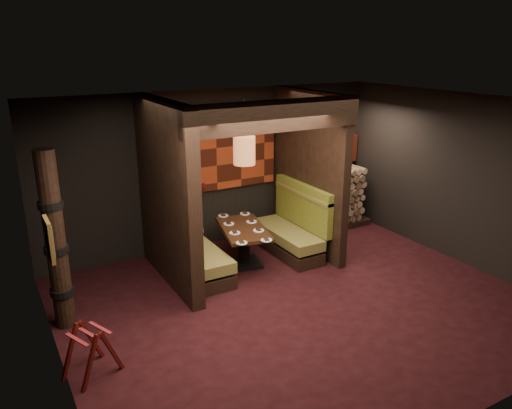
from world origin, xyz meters
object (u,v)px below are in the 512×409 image
at_px(pendant_lamp, 244,150).
at_px(totem_column, 56,243).
at_px(firewood_stack, 328,198).
at_px(luggage_rack, 91,349).
at_px(booth_bench_left, 193,252).
at_px(dining_table, 244,240).
at_px(booth_bench_right, 292,231).

bearing_deg(pendant_lamp, totem_column, -171.39).
bearing_deg(firewood_stack, luggage_rack, -154.70).
xyz_separation_m(booth_bench_left, totem_column, (-2.09, -0.55, 0.79)).
distance_m(booth_bench_left, dining_table, 0.89).
bearing_deg(pendant_lamp, firewood_stack, 18.74).
relative_size(dining_table, pendant_lamp, 1.29).
relative_size(pendant_lamp, luggage_rack, 1.54).
relative_size(booth_bench_right, firewood_stack, 0.92).
xyz_separation_m(totem_column, firewood_stack, (5.33, 1.25, -0.57)).
relative_size(dining_table, firewood_stack, 0.81).
height_order(booth_bench_left, booth_bench_right, same).
xyz_separation_m(luggage_rack, firewood_stack, (5.25, 2.48, 0.29)).
xyz_separation_m(pendant_lamp, firewood_stack, (2.36, 0.80, -1.38)).
bearing_deg(pendant_lamp, luggage_rack, -149.83).
height_order(totem_column, firewood_stack, totem_column).
bearing_deg(totem_column, booth_bench_right, 7.86).
relative_size(booth_bench_left, totem_column, 0.67).
bearing_deg(booth_bench_left, pendant_lamp, -6.33).
distance_m(dining_table, totem_column, 3.11).
height_order(booth_bench_right, pendant_lamp, pendant_lamp).
bearing_deg(booth_bench_left, booth_bench_right, 0.00).
bearing_deg(firewood_stack, totem_column, -166.81).
bearing_deg(totem_column, booth_bench_left, 14.75).
bearing_deg(firewood_stack, dining_table, -162.36).
bearing_deg(luggage_rack, firewood_stack, 25.30).
bearing_deg(firewood_stack, booth_bench_left, -167.83).
height_order(booth_bench_left, dining_table, booth_bench_left).
distance_m(booth_bench_right, pendant_lamp, 1.88).
bearing_deg(booth_bench_right, dining_table, -177.20).
bearing_deg(booth_bench_left, firewood_stack, 12.17).
xyz_separation_m(luggage_rack, totem_column, (-0.08, 1.23, 0.87)).
bearing_deg(totem_column, firewood_stack, 13.19).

